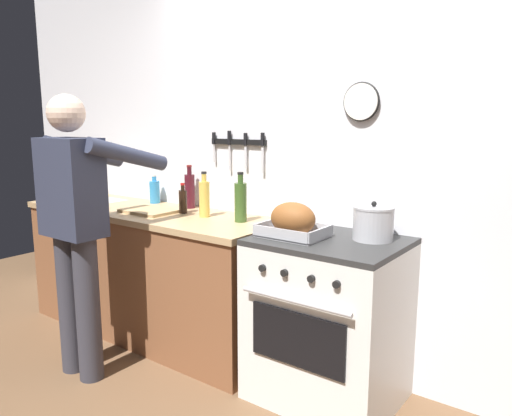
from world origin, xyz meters
The scene contains 12 objects.
wall_back centered at (0.00, 1.35, 1.30)m, with size 6.00×0.13×2.60m.
counter_block centered at (-1.21, 0.99, 0.46)m, with size 2.03×0.65×0.90m.
stove centered at (0.22, 0.99, 0.45)m, with size 0.76×0.67×0.90m.
person_cook centered at (-1.08, 0.35, 0.95)m, with size 0.51×0.63×1.66m.
roasting_pan centered at (0.04, 0.91, 0.99)m, with size 0.35×0.26×0.19m.
stock_pot centered at (0.41, 1.11, 0.99)m, with size 0.21×0.21×0.20m.
cutting_board centered at (-1.13, 0.92, 0.91)m, with size 0.36×0.24×0.02m, color tan.
bottle_soy_sauce centered at (-0.92, 1.05, 0.98)m, with size 0.06×0.06×0.20m.
bottle_dish_soap centered at (-1.39, 1.21, 0.99)m, with size 0.08×0.08×0.22m.
bottle_cooking_oil centered at (-0.72, 1.04, 1.02)m, with size 0.07×0.07×0.29m.
bottle_wine_red centered at (-1.02, 1.22, 1.03)m, with size 0.07×0.07×0.31m.
bottle_olive_oil centered at (-0.43, 1.06, 1.03)m, with size 0.08×0.08×0.31m.
Camera 1 is at (1.42, -1.27, 1.52)m, focal length 34.56 mm.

